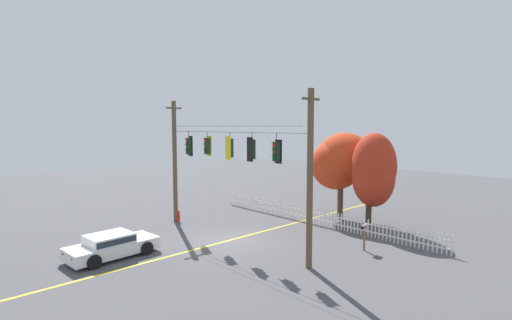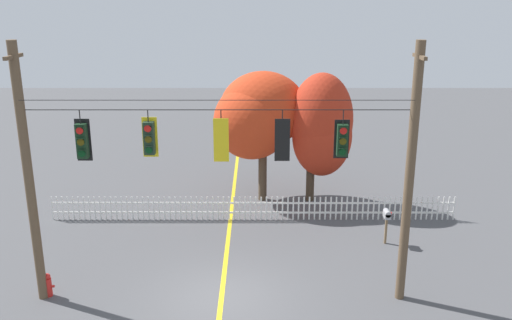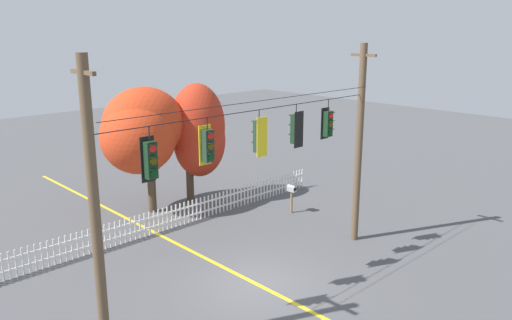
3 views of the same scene
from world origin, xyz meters
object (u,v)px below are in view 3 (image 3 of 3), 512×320
Objects in this scene: autumn_maple_mid at (198,132)px; traffic_signal_eastbound_side at (150,160)px; traffic_signal_northbound_secondary at (259,136)px; roadside_mailbox at (292,190)px; traffic_signal_northbound_primary at (208,146)px; traffic_signal_westbound_side at (296,129)px; autumn_maple_near_fence at (141,130)px; traffic_signal_southbound_primary at (328,124)px.

traffic_signal_eastbound_side is at bearing -133.63° from autumn_maple_mid.
traffic_signal_northbound_secondary reaches higher than roadside_mailbox.
traffic_signal_eastbound_side is 1.08× the size of traffic_signal_northbound_primary.
traffic_signal_northbound_secondary is (3.96, -0.02, 0.06)m from traffic_signal_eastbound_side.
traffic_signal_northbound_secondary reaches higher than autumn_maple_mid.
autumn_maple_mid is (2.12, 8.22, -1.61)m from traffic_signal_westbound_side.
autumn_maple_near_fence is at bearing 94.30° from traffic_signal_westbound_side.
traffic_signal_westbound_side reaches higher than autumn_maple_mid.
autumn_maple_near_fence is 7.41m from roadside_mailbox.
traffic_signal_southbound_primary reaches higher than autumn_maple_mid.
traffic_signal_southbound_primary is at bearing 0.64° from traffic_signal_westbound_side.
traffic_signal_northbound_secondary is at bearing -115.10° from autumn_maple_mid.
autumn_maple_near_fence reaches higher than roadside_mailbox.
traffic_signal_northbound_secondary is at bearing -179.99° from traffic_signal_westbound_side.
traffic_signal_eastbound_side is 0.26× the size of autumn_maple_near_fence.
traffic_signal_westbound_side is at bearing -179.36° from traffic_signal_southbound_primary.
roadside_mailbox is at bearing -64.99° from autumn_maple_mid.
traffic_signal_northbound_secondary is at bearing -146.49° from roadside_mailbox.
traffic_signal_northbound_primary and traffic_signal_northbound_secondary have the same top height.
traffic_signal_westbound_side is 1.08× the size of roadside_mailbox.
traffic_signal_northbound_primary is 9.38m from autumn_maple_near_fence.
traffic_signal_northbound_primary is at bearing -0.02° from traffic_signal_eastbound_side.
traffic_signal_westbound_side is 8.89m from autumn_maple_near_fence.
traffic_signal_eastbound_side reaches higher than autumn_maple_mid.
traffic_signal_northbound_secondary is 0.25× the size of autumn_maple_near_fence.
traffic_signal_eastbound_side is 1.05× the size of traffic_signal_southbound_primary.
traffic_signal_northbound_primary is 0.24× the size of autumn_maple_near_fence.
traffic_signal_northbound_secondary is (2.05, -0.02, -0.02)m from traffic_signal_northbound_primary.
traffic_signal_eastbound_side is 3.97m from traffic_signal_northbound_secondary.
traffic_signal_eastbound_side is at bearing 179.98° from traffic_signal_northbound_primary.
traffic_signal_northbound_secondary is 1.09× the size of roadside_mailbox.
autumn_maple_mid is at bearing 75.51° from traffic_signal_westbound_side.
autumn_maple_near_fence is (3.12, 8.77, -1.22)m from traffic_signal_northbound_primary.
traffic_signal_eastbound_side reaches higher than autumn_maple_near_fence.
traffic_signal_northbound_primary is at bearing 179.71° from traffic_signal_westbound_side.
traffic_signal_southbound_primary is at bearing -74.87° from autumn_maple_near_fence.
traffic_signal_northbound_primary is 5.49m from traffic_signal_southbound_primary.
traffic_signal_northbound_secondary is at bearing -0.29° from traffic_signal_eastbound_side.
traffic_signal_southbound_primary is 1.07× the size of roadside_mailbox.
autumn_maple_near_fence is at bearing 60.15° from traffic_signal_eastbound_side.
traffic_signal_westbound_side reaches higher than roadside_mailbox.
traffic_signal_southbound_primary is 0.25× the size of autumn_maple_near_fence.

